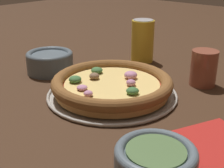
% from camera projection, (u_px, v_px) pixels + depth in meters
% --- Properties ---
extents(ground_plane, '(3.00, 3.00, 0.00)m').
position_uv_depth(ground_plane, '(112.00, 96.00, 0.70)').
color(ground_plane, '#3D2616').
extents(pizza_tray, '(0.29, 0.29, 0.01)m').
position_uv_depth(pizza_tray, '(112.00, 94.00, 0.70)').
color(pizza_tray, '#B7B2A8').
rests_on(pizza_tray, ground_plane).
extents(pizza, '(0.27, 0.27, 0.04)m').
position_uv_depth(pizza, '(112.00, 84.00, 0.69)').
color(pizza, tan).
rests_on(pizza, pizza_tray).
extents(bowl_near, '(0.12, 0.12, 0.06)m').
position_uv_depth(bowl_near, '(50.00, 61.00, 0.84)').
color(bowl_near, slate).
rests_on(bowl_near, ground_plane).
extents(bowl_far, '(0.12, 0.12, 0.04)m').
position_uv_depth(bowl_far, '(156.00, 159.00, 0.44)').
color(bowl_far, slate).
rests_on(bowl_far, ground_plane).
extents(drinking_cup, '(0.06, 0.06, 0.09)m').
position_uv_depth(drinking_cup, '(204.00, 68.00, 0.75)').
color(drinking_cup, brown).
rests_on(drinking_cup, ground_plane).
extents(napkin, '(0.19, 0.18, 0.01)m').
position_uv_depth(napkin, '(214.00, 145.00, 0.51)').
color(napkin, '#B2231E').
rests_on(napkin, ground_plane).
extents(beverage_can, '(0.07, 0.07, 0.12)m').
position_uv_depth(beverage_can, '(143.00, 41.00, 0.92)').
color(beverage_can, gold).
rests_on(beverage_can, ground_plane).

